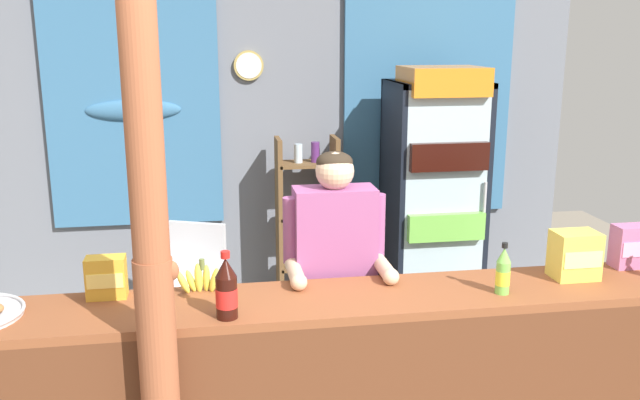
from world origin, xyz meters
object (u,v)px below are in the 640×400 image
plastic_lawn_chair (191,278)px  banana_bunch (203,279)px  soda_bottle_lime_soda (503,272)px  stall_counter (373,385)px  snack_box_wafer (633,246)px  timber_post (153,273)px  drink_fridge (434,182)px  snack_box_instant_noodle (575,255)px  bottle_shelf_rack (307,220)px  soda_bottle_cola (226,290)px  shopkeeper (335,267)px  snack_box_choco_powder (106,277)px

plastic_lawn_chair → banana_bunch: (0.11, -1.56, 0.56)m
plastic_lawn_chair → soda_bottle_lime_soda: size_ratio=3.56×
stall_counter → snack_box_wafer: bearing=10.6°
timber_post → plastic_lawn_chair: timber_post is taller
soda_bottle_lime_soda → timber_post: bearing=-171.3°
drink_fridge → snack_box_instant_noodle: (0.04, -1.96, 0.06)m
snack_box_wafer → banana_bunch: bearing=179.9°
timber_post → drink_fridge: bearing=50.7°
bottle_shelf_rack → plastic_lawn_chair: 1.09m
soda_bottle_lime_soda → snack_box_wafer: size_ratio=1.11×
soda_bottle_cola → snack_box_instant_noodle: (1.67, 0.21, -0.01)m
bottle_shelf_rack → shopkeeper: bearing=-94.1°
stall_counter → soda_bottle_lime_soda: 0.78m
drink_fridge → snack_box_choco_powder: (-2.15, -1.86, 0.04)m
soda_bottle_cola → banana_bunch: (-0.10, 0.31, -0.06)m
stall_counter → soda_bottle_cola: (-0.64, -0.05, 0.52)m
bottle_shelf_rack → snack_box_instant_noodle: bottle_shelf_rack is taller
drink_fridge → plastic_lawn_chair: 1.94m
bottle_shelf_rack → soda_bottle_lime_soda: (0.55, -2.38, 0.39)m
stall_counter → snack_box_instant_noodle: (1.03, 0.16, 0.51)m
snack_box_instant_noodle → snack_box_choco_powder: 2.20m
bottle_shelf_rack → plastic_lawn_chair: bottle_shelf_rack is taller
timber_post → banana_bunch: 0.55m
soda_bottle_lime_soda → banana_bunch: soda_bottle_lime_soda is taller
plastic_lawn_chair → snack_box_choco_powder: 1.70m
bottle_shelf_rack → soda_bottle_cola: bottle_shelf_rack is taller
soda_bottle_cola → soda_bottle_lime_soda: 1.25m
shopkeeper → soda_bottle_cola: shopkeeper is taller
stall_counter → snack_box_choco_powder: snack_box_choco_powder is taller
bottle_shelf_rack → snack_box_instant_noodle: 2.48m
soda_bottle_lime_soda → snack_box_wafer: (0.80, 0.24, 0.01)m
stall_counter → snack_box_wafer: 1.52m
drink_fridge → snack_box_instant_noodle: drink_fridge is taller
stall_counter → snack_box_instant_noodle: size_ratio=15.42×
drink_fridge → soda_bottle_cola: size_ratio=6.58×
stall_counter → snack_box_wafer: size_ratio=16.31×
bottle_shelf_rack → plastic_lawn_chair: (-0.90, -0.58, -0.22)m
snack_box_wafer → timber_post: bearing=-168.5°
soda_bottle_cola → banana_bunch: size_ratio=1.12×
soda_bottle_cola → snack_box_wafer: (2.05, 0.31, -0.01)m
timber_post → snack_box_choco_powder: size_ratio=14.02×
plastic_lawn_chair → stall_counter: bearing=-65.2°
timber_post → drink_fridge: size_ratio=1.38×
timber_post → plastic_lawn_chair: size_ratio=3.08×
snack_box_wafer → snack_box_instant_noodle: (-0.38, -0.10, 0.01)m
stall_counter → timber_post: 1.15m
soda_bottle_lime_soda → snack_box_wafer: 0.84m
soda_bottle_cola → soda_bottle_lime_soda: (1.24, 0.07, -0.02)m
stall_counter → snack_box_wafer: (1.41, 0.26, 0.50)m
bottle_shelf_rack → timber_post: bearing=-110.3°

